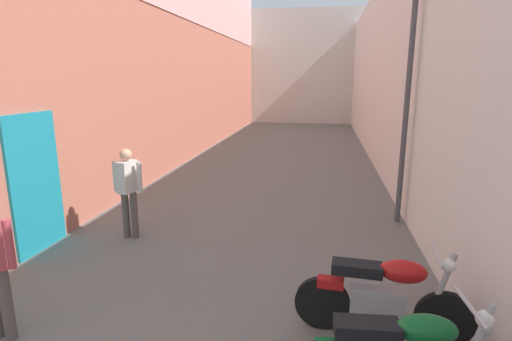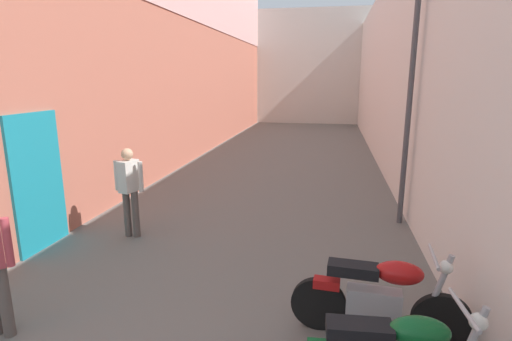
% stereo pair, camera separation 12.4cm
% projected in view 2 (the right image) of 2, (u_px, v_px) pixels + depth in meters
% --- Properties ---
extents(ground_plane, '(40.80, 40.80, 0.00)m').
position_uv_depth(ground_plane, '(271.00, 182.00, 10.63)').
color(ground_plane, '#66635E').
extents(building_left, '(0.45, 24.80, 8.12)m').
position_uv_depth(building_left, '(177.00, 31.00, 12.16)').
color(building_left, '#B76651').
rests_on(building_left, ground).
extents(building_right, '(0.45, 24.80, 5.72)m').
position_uv_depth(building_right, '(395.00, 73.00, 11.31)').
color(building_right, silver).
rests_on(building_right, ground).
extents(building_far_end, '(9.09, 2.00, 6.68)m').
position_uv_depth(building_far_end, '(309.00, 68.00, 24.61)').
color(building_far_end, beige).
rests_on(building_far_end, ground).
extents(motorcycle_fourth, '(1.85, 0.58, 1.04)m').
position_uv_depth(motorcycle_fourth, '(380.00, 295.00, 4.17)').
color(motorcycle_fourth, black).
rests_on(motorcycle_fourth, ground).
extents(pedestrian_further_down, '(0.52, 0.38, 1.57)m').
position_uv_depth(pedestrian_further_down, '(129.00, 186.00, 6.81)').
color(pedestrian_further_down, '#564C47').
rests_on(pedestrian_further_down, ground).
extents(street_lamp, '(0.79, 0.18, 4.28)m').
position_uv_depth(street_lamp, '(405.00, 89.00, 7.14)').
color(street_lamp, '#47474C').
rests_on(street_lamp, ground).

